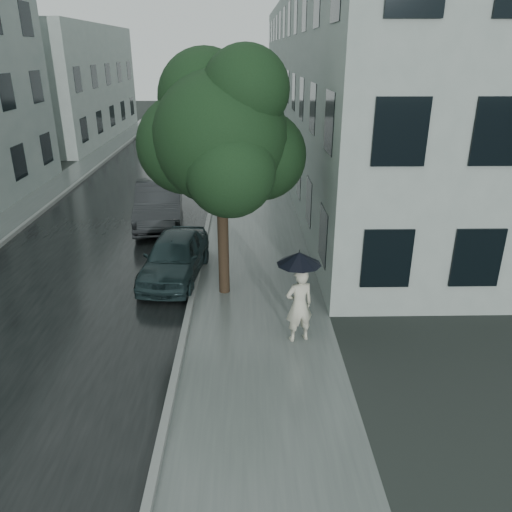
{
  "coord_description": "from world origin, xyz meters",
  "views": [
    {
      "loc": [
        -0.09,
        -9.55,
        6.26
      ],
      "look_at": [
        0.16,
        2.43,
        1.3
      ],
      "focal_mm": 35.0,
      "sensor_mm": 36.0,
      "label": 1
    }
  ],
  "objects_px": {
    "pedestrian": "(299,305)",
    "car_far": "(159,203)",
    "car_near": "(175,256)",
    "lamp_post": "(209,143)",
    "street_tree": "(221,135)"
  },
  "relations": [
    {
      "from": "lamp_post",
      "to": "street_tree",
      "type": "bearing_deg",
      "value": -77.21
    },
    {
      "from": "pedestrian",
      "to": "car_near",
      "type": "bearing_deg",
      "value": -64.43
    },
    {
      "from": "pedestrian",
      "to": "car_far",
      "type": "distance_m",
      "value": 9.7
    },
    {
      "from": "street_tree",
      "to": "car_far",
      "type": "distance_m",
      "value": 7.37
    },
    {
      "from": "pedestrian",
      "to": "street_tree",
      "type": "height_order",
      "value": "street_tree"
    },
    {
      "from": "car_far",
      "to": "pedestrian",
      "type": "bearing_deg",
      "value": -68.58
    },
    {
      "from": "street_tree",
      "to": "lamp_post",
      "type": "height_order",
      "value": "street_tree"
    },
    {
      "from": "car_near",
      "to": "car_far",
      "type": "height_order",
      "value": "car_far"
    },
    {
      "from": "pedestrian",
      "to": "car_far",
      "type": "relative_size",
      "value": 0.37
    },
    {
      "from": "car_near",
      "to": "car_far",
      "type": "relative_size",
      "value": 0.81
    },
    {
      "from": "lamp_post",
      "to": "car_far",
      "type": "height_order",
      "value": "lamp_post"
    },
    {
      "from": "pedestrian",
      "to": "car_near",
      "type": "distance_m",
      "value": 4.85
    },
    {
      "from": "car_far",
      "to": "lamp_post",
      "type": "bearing_deg",
      "value": 46.74
    },
    {
      "from": "lamp_post",
      "to": "car_near",
      "type": "distance_m",
      "value": 7.77
    },
    {
      "from": "pedestrian",
      "to": "car_far",
      "type": "bearing_deg",
      "value": -79.4
    }
  ]
}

